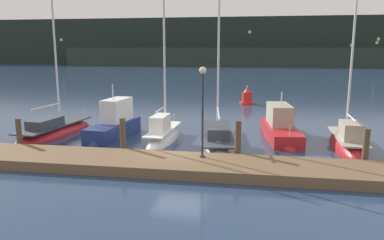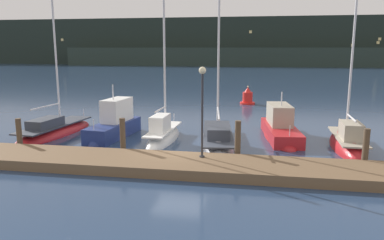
% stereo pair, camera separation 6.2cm
% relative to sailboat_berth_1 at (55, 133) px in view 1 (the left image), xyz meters
% --- Properties ---
extents(ground_plane, '(400.00, 400.00, 0.00)m').
position_rel_sailboat_berth_1_xyz_m(ground_plane, '(8.62, -3.50, -0.12)').
color(ground_plane, navy).
extents(dock, '(23.03, 2.80, 0.45)m').
position_rel_sailboat_berth_1_xyz_m(dock, '(8.62, -5.32, 0.10)').
color(dock, brown).
rests_on(dock, ground).
extents(mooring_pile_0, '(0.28, 0.28, 1.71)m').
position_rel_sailboat_berth_1_xyz_m(mooring_pile_0, '(0.15, -3.67, 0.73)').
color(mooring_pile_0, '#4C3D2D').
rests_on(mooring_pile_0, ground).
extents(mooring_pile_1, '(0.28, 0.28, 1.91)m').
position_rel_sailboat_berth_1_xyz_m(mooring_pile_1, '(5.80, -3.67, 0.83)').
color(mooring_pile_1, '#4C3D2D').
rests_on(mooring_pile_1, ground).
extents(mooring_pile_2, '(0.28, 0.28, 1.97)m').
position_rel_sailboat_berth_1_xyz_m(mooring_pile_2, '(11.44, -3.67, 0.86)').
color(mooring_pile_2, '#4C3D2D').
rests_on(mooring_pile_2, ground).
extents(mooring_pile_3, '(0.28, 0.28, 1.80)m').
position_rel_sailboat_berth_1_xyz_m(mooring_pile_3, '(17.09, -3.67, 0.78)').
color(mooring_pile_3, '#4C3D2D').
rests_on(mooring_pile_3, ground).
extents(sailboat_berth_1, '(2.57, 7.27, 9.22)m').
position_rel_sailboat_berth_1_xyz_m(sailboat_berth_1, '(0.00, 0.00, 0.00)').
color(sailboat_berth_1, red).
rests_on(sailboat_berth_1, ground).
extents(motorboat_berth_2, '(2.17, 5.40, 3.85)m').
position_rel_sailboat_berth_1_xyz_m(motorboat_berth_2, '(3.83, 0.16, 0.26)').
color(motorboat_berth_2, navy).
rests_on(motorboat_berth_2, ground).
extents(sailboat_berth_3, '(1.47, 5.43, 8.70)m').
position_rel_sailboat_berth_1_xyz_m(sailboat_berth_3, '(7.01, -0.36, 0.07)').
color(sailboat_berth_3, white).
rests_on(sailboat_berth_3, ground).
extents(sailboat_berth_4, '(2.84, 8.18, 10.19)m').
position_rel_sailboat_berth_1_xyz_m(sailboat_berth_4, '(10.17, -0.41, -0.02)').
color(sailboat_berth_4, gray).
rests_on(sailboat_berth_4, ground).
extents(motorboat_berth_5, '(2.47, 6.43, 3.32)m').
position_rel_sailboat_berth_1_xyz_m(motorboat_berth_5, '(13.71, 1.63, 0.21)').
color(motorboat_berth_5, red).
rests_on(motorboat_berth_5, ground).
extents(sailboat_berth_6, '(1.77, 5.74, 8.60)m').
position_rel_sailboat_berth_1_xyz_m(sailboat_berth_6, '(17.11, -0.30, 0.02)').
color(sailboat_berth_6, red).
rests_on(sailboat_berth_6, ground).
extents(channel_buoy, '(1.43, 1.43, 1.76)m').
position_rel_sailboat_berth_1_xyz_m(channel_buoy, '(11.41, 15.22, 0.51)').
color(channel_buoy, red).
rests_on(channel_buoy, ground).
extents(dock_lamppost, '(0.32, 0.32, 4.04)m').
position_rel_sailboat_berth_1_xyz_m(dock_lamppost, '(9.90, -4.71, 3.03)').
color(dock_lamppost, '#2D2D33').
rests_on(dock_lamppost, dock).
extents(hillside_backdrop, '(240.00, 23.00, 14.56)m').
position_rel_sailboat_berth_1_xyz_m(hillside_backdrop, '(10.77, 102.11, 6.60)').
color(hillside_backdrop, '#1E2823').
rests_on(hillside_backdrop, ground).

